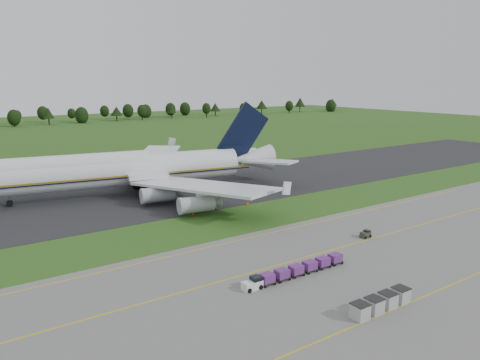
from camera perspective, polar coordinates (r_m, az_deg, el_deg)
ground at (r=88.43m, az=-1.77°, el=-5.15°), size 600.00×600.00×0.00m
apron at (r=64.35m, az=15.25°, el=-12.38°), size 300.00×52.00×0.06m
taxiway at (r=112.18m, az=-9.54°, el=-1.55°), size 300.00×40.00×0.08m
apron_markings at (r=68.62m, az=10.73°, el=-10.53°), size 300.00×30.20×0.01m
tree_line at (r=299.86m, az=-22.79°, el=7.37°), size 526.72×22.86×11.87m
aircraft at (r=110.88m, az=-14.01°, el=1.22°), size 74.66×71.49×20.88m
baggage_train at (r=65.06m, az=6.63°, el=-10.92°), size 17.19×1.56×1.50m
utility_cart at (r=82.49m, az=15.05°, el=-6.47°), size 1.82×1.25×0.98m
uld_row at (r=58.34m, az=16.82°, el=-14.12°), size 9.03×1.83×1.81m
edge_markers at (r=96.24m, az=-2.32°, el=-3.54°), size 13.79×0.30×0.60m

